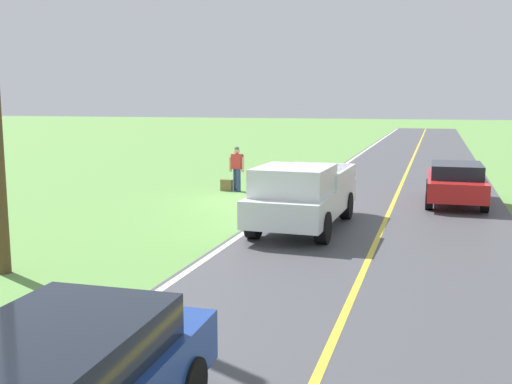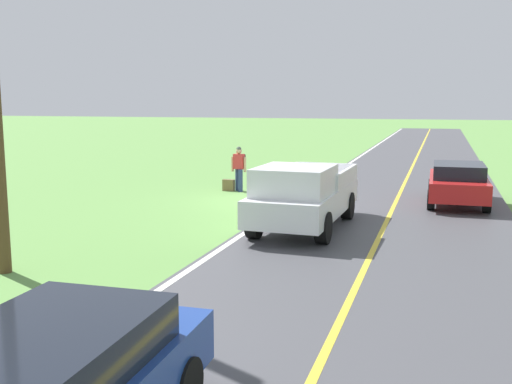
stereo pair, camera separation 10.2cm
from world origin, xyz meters
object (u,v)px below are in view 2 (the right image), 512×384
at_px(hitchhiker_walking, 239,166).
at_px(sedan_near_oncoming, 458,182).
at_px(pickup_truck_passing, 303,195).
at_px(suitcase_carried, 229,185).

distance_m(hitchhiker_walking, sedan_near_oncoming, 8.10).
bearing_deg(pickup_truck_passing, hitchhiker_walking, -57.18).
relative_size(suitcase_carried, sedan_near_oncoming, 0.10).
height_order(suitcase_carried, sedan_near_oncoming, sedan_near_oncoming).
bearing_deg(sedan_near_oncoming, pickup_truck_passing, 52.96).
distance_m(hitchhiker_walking, pickup_truck_passing, 7.25).
distance_m(suitcase_carried, pickup_truck_passing, 7.48).
xyz_separation_m(suitcase_carried, sedan_near_oncoming, (-8.49, 0.55, 0.53)).
height_order(hitchhiker_walking, suitcase_carried, hitchhiker_walking).
height_order(hitchhiker_walking, pickup_truck_passing, pickup_truck_passing).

